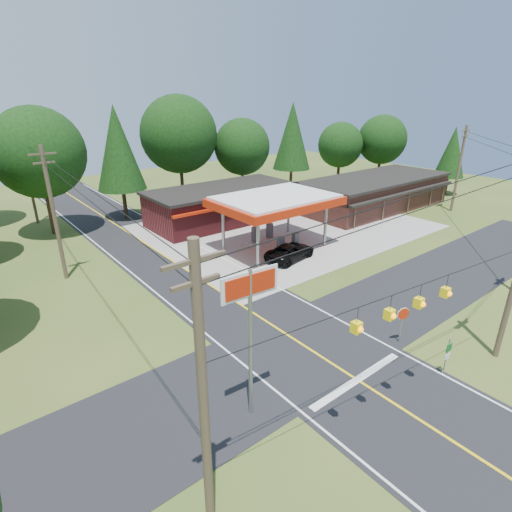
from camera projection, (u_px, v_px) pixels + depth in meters
ground at (306, 347)px, 22.45m from camera, size 120.00×120.00×0.00m
main_highway at (306, 347)px, 22.44m from camera, size 8.00×120.00×0.02m
cross_road at (306, 347)px, 22.44m from camera, size 70.00×7.00×0.02m
lane_center_yellow at (306, 347)px, 22.44m from camera, size 0.15×110.00×0.00m
gas_canopy at (275, 202)px, 35.46m from camera, size 10.60×7.40×4.88m
convenience_store at (223, 204)px, 44.15m from camera, size 16.40×7.55×3.80m
strip_building at (375, 192)px, 49.47m from camera, size 20.40×8.75×3.80m
utility_pole_near_left at (203, 396)px, 11.38m from camera, size 1.80×0.30×10.00m
utility_pole_far_left at (54, 213)px, 28.91m from camera, size 1.80×0.30×10.00m
utility_pole_far_right at (459, 168)px, 46.64m from camera, size 1.80×0.30×10.00m
utility_pole_north at (29, 180)px, 42.26m from camera, size 0.30×0.30×9.50m
overhead_beacons at (407, 292)px, 15.18m from camera, size 17.04×2.04×1.03m
treeline_backdrop at (134, 160)px, 37.50m from camera, size 70.27×51.59×13.30m
suv_car at (291, 252)px, 34.15m from camera, size 5.72×5.72×1.37m
sedan_car at (276, 210)px, 46.79m from camera, size 4.86×4.86×1.22m
big_stop_sign at (250, 310)px, 15.86m from camera, size 2.61×0.30×7.02m
octagonal_stop_sign at (403, 317)px, 22.23m from camera, size 0.75×0.34×2.28m
route_sign_post at (447, 354)px, 19.82m from camera, size 0.42×0.10×2.07m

